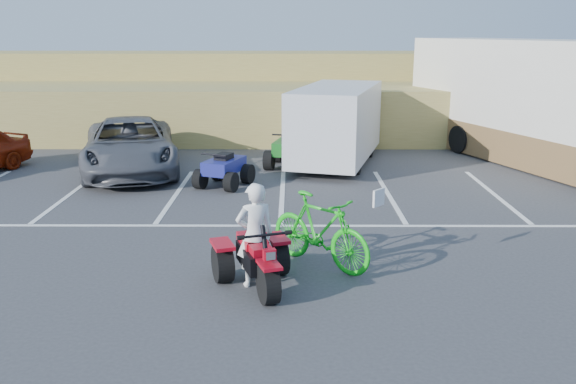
{
  "coord_description": "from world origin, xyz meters",
  "views": [
    {
      "loc": [
        0.21,
        -9.97,
        4.05
      ],
      "look_at": [
        0.16,
        1.46,
        1.0
      ],
      "focal_mm": 38.0,
      "sensor_mm": 36.0,
      "label": 1
    }
  ],
  "objects_px": {
    "cargo_trailer": "(337,123)",
    "green_dirt_bike": "(320,231)",
    "quad_atv_blue": "(225,186)",
    "grey_pickup": "(130,146)",
    "rider": "(255,235)",
    "red_trike_atv": "(258,288)",
    "rv_motorhome": "(537,111)",
    "quad_atv_green": "(290,167)"
  },
  "relations": [
    {
      "from": "green_dirt_bike",
      "to": "quad_atv_blue",
      "type": "xyz_separation_m",
      "value": [
        -2.28,
        5.71,
        -0.65
      ]
    },
    {
      "from": "rider",
      "to": "cargo_trailer",
      "type": "relative_size",
      "value": 0.32
    },
    {
      "from": "quad_atv_blue",
      "to": "red_trike_atv",
      "type": "bearing_deg",
      "value": -58.06
    },
    {
      "from": "cargo_trailer",
      "to": "quad_atv_blue",
      "type": "height_order",
      "value": "cargo_trailer"
    },
    {
      "from": "green_dirt_bike",
      "to": "quad_atv_blue",
      "type": "relative_size",
      "value": 1.44
    },
    {
      "from": "rider",
      "to": "rv_motorhome",
      "type": "xyz_separation_m",
      "value": [
        8.21,
        9.63,
        0.75
      ]
    },
    {
      "from": "grey_pickup",
      "to": "quad_atv_blue",
      "type": "bearing_deg",
      "value": -44.34
    },
    {
      "from": "rider",
      "to": "quad_atv_green",
      "type": "xyz_separation_m",
      "value": [
        0.55,
        8.91,
        -0.86
      ]
    },
    {
      "from": "quad_atv_green",
      "to": "green_dirt_bike",
      "type": "bearing_deg",
      "value": -73.91
    },
    {
      "from": "quad_atv_blue",
      "to": "cargo_trailer",
      "type": "bearing_deg",
      "value": 62.97
    },
    {
      "from": "cargo_trailer",
      "to": "rv_motorhome",
      "type": "height_order",
      "value": "rv_motorhome"
    },
    {
      "from": "rv_motorhome",
      "to": "quad_atv_blue",
      "type": "height_order",
      "value": "rv_motorhome"
    },
    {
      "from": "quad_atv_blue",
      "to": "quad_atv_green",
      "type": "xyz_separation_m",
      "value": [
        1.75,
        2.36,
        0.0
      ]
    },
    {
      "from": "green_dirt_bike",
      "to": "grey_pickup",
      "type": "height_order",
      "value": "grey_pickup"
    },
    {
      "from": "cargo_trailer",
      "to": "grey_pickup",
      "type": "bearing_deg",
      "value": -154.41
    },
    {
      "from": "red_trike_atv",
      "to": "cargo_trailer",
      "type": "height_order",
      "value": "cargo_trailer"
    },
    {
      "from": "red_trike_atv",
      "to": "quad_atv_blue",
      "type": "height_order",
      "value": "red_trike_atv"
    },
    {
      "from": "grey_pickup",
      "to": "cargo_trailer",
      "type": "relative_size",
      "value": 1.02
    },
    {
      "from": "grey_pickup",
      "to": "quad_atv_blue",
      "type": "distance_m",
      "value": 3.48
    },
    {
      "from": "rv_motorhome",
      "to": "quad_atv_green",
      "type": "height_order",
      "value": "rv_motorhome"
    },
    {
      "from": "rider",
      "to": "green_dirt_bike",
      "type": "distance_m",
      "value": 1.39
    },
    {
      "from": "rider",
      "to": "grey_pickup",
      "type": "xyz_separation_m",
      "value": [
        -4.13,
        8.26,
        -0.09
      ]
    },
    {
      "from": "red_trike_atv",
      "to": "rv_motorhome",
      "type": "height_order",
      "value": "rv_motorhome"
    },
    {
      "from": "cargo_trailer",
      "to": "green_dirt_bike",
      "type": "bearing_deg",
      "value": -80.79
    },
    {
      "from": "green_dirt_bike",
      "to": "cargo_trailer",
      "type": "relative_size",
      "value": 0.4
    },
    {
      "from": "cargo_trailer",
      "to": "rv_motorhome",
      "type": "relative_size",
      "value": 0.52
    },
    {
      "from": "green_dirt_bike",
      "to": "quad_atv_green",
      "type": "bearing_deg",
      "value": 46.64
    },
    {
      "from": "rider",
      "to": "green_dirt_bike",
      "type": "xyz_separation_m",
      "value": [
        1.09,
        0.85,
        -0.21
      ]
    },
    {
      "from": "red_trike_atv",
      "to": "cargo_trailer",
      "type": "distance_m",
      "value": 9.8
    },
    {
      "from": "red_trike_atv",
      "to": "green_dirt_bike",
      "type": "xyz_separation_m",
      "value": [
        1.04,
        0.99,
        0.65
      ]
    },
    {
      "from": "red_trike_atv",
      "to": "quad_atv_green",
      "type": "distance_m",
      "value": 9.07
    },
    {
      "from": "red_trike_atv",
      "to": "rider",
      "type": "relative_size",
      "value": 0.97
    },
    {
      "from": "rv_motorhome",
      "to": "cargo_trailer",
      "type": "bearing_deg",
      "value": 161.58
    },
    {
      "from": "red_trike_atv",
      "to": "rv_motorhome",
      "type": "relative_size",
      "value": 0.16
    },
    {
      "from": "quad_atv_green",
      "to": "quad_atv_blue",
      "type": "bearing_deg",
      "value": -114.26
    },
    {
      "from": "rv_motorhome",
      "to": "red_trike_atv",
      "type": "bearing_deg",
      "value": -150.6
    },
    {
      "from": "green_dirt_bike",
      "to": "red_trike_atv",
      "type": "bearing_deg",
      "value": 176.45
    },
    {
      "from": "red_trike_atv",
      "to": "rv_motorhome",
      "type": "xyz_separation_m",
      "value": [
        8.16,
        9.77,
        1.61
      ]
    },
    {
      "from": "red_trike_atv",
      "to": "grey_pickup",
      "type": "relative_size",
      "value": 0.3
    },
    {
      "from": "red_trike_atv",
      "to": "quad_atv_green",
      "type": "xyz_separation_m",
      "value": [
        0.5,
        9.06,
        0.0
      ]
    },
    {
      "from": "rider",
      "to": "grey_pickup",
      "type": "distance_m",
      "value": 9.24
    },
    {
      "from": "green_dirt_bike",
      "to": "quad_atv_blue",
      "type": "bearing_deg",
      "value": 64.68
    }
  ]
}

